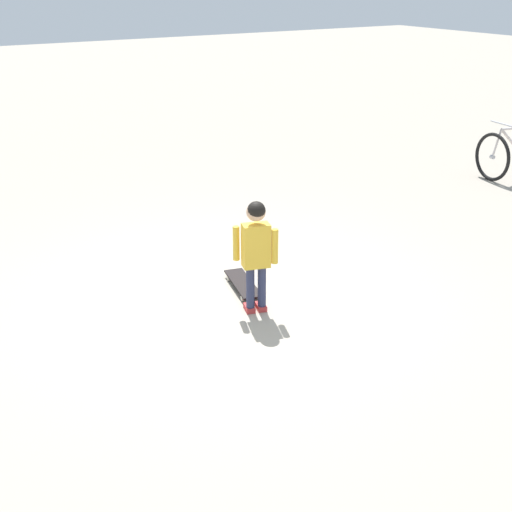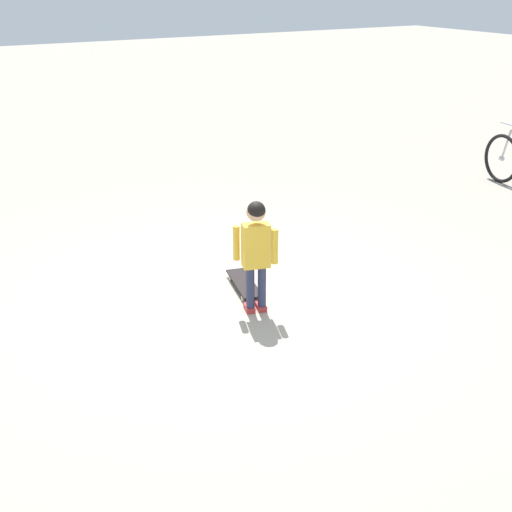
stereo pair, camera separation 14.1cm
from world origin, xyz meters
name	(u,v)px [view 1 (the left image)]	position (x,y,z in m)	size (l,w,h in m)	color
ground_plane	(232,298)	(0.00, 0.00, 0.00)	(50.00, 50.00, 0.00)	#9E9384
child_person	(256,245)	(0.05, -0.35, 0.66)	(0.31, 0.30, 1.06)	#2D3351
skateboard	(243,284)	(0.18, 0.11, 0.06)	(0.34, 0.71, 0.07)	black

